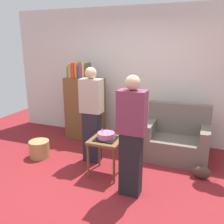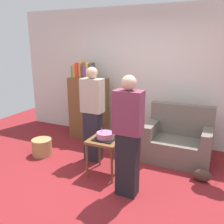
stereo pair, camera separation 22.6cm
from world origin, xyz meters
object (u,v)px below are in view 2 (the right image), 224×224
Objects in this scene: wicker_basket at (42,147)px; handbag at (202,175)px; couch at (178,141)px; person_blowing_candles at (93,115)px; person_holding_cake at (128,137)px; birthday_cake at (105,136)px; side_table at (105,144)px; bookshelf at (89,106)px.

handbag is at bearing 5.62° from wicker_basket.
person_blowing_candles is (-1.34, -0.64, 0.49)m from couch.
person_blowing_candles is at bearing 12.94° from wicker_basket.
wicker_basket is (-1.87, 0.48, -0.68)m from person_holding_cake.
birthday_cake reaches higher than handbag.
side_table is at bearing -133.72° from couch.
person_holding_cake is (0.91, -0.70, 0.00)m from person_blowing_candles.
side_table is 0.36× the size of person_holding_cake.
side_table is at bearing 162.76° from birthday_cake.
wicker_basket is (-0.96, -0.22, -0.68)m from person_blowing_candles.
couch is at bearing 46.28° from birthday_cake.
bookshelf is at bearing 172.26° from couch.
bookshelf is 2.77× the size of side_table.
couch is at bearing 20.49° from wicker_basket.
couch is 2.00m from bookshelf.
person_holding_cake reaches higher than birthday_cake.
person_holding_cake reaches higher than side_table.
handbag is (1.41, 0.40, -0.54)m from birthday_cake.
person_holding_cake is (1.52, -1.60, 0.13)m from bookshelf.
person_holding_cake is at bearing -140.12° from handbag.
couch is 1.57m from person_blowing_candles.
couch is at bearing -109.78° from person_holding_cake.
birthday_cake is 1.45m from wicker_basket.
couch is at bearing 16.61° from person_blowing_candles.
birthday_cake is 0.56m from person_blowing_candles.
handbag is at bearing -7.22° from person_blowing_candles.
bookshelf is at bearing 129.01° from birthday_cake.
person_holding_cake reaches higher than bookshelf.
person_blowing_candles reaches higher than couch.
person_blowing_candles is (-0.40, 0.34, 0.20)m from birthday_cake.
handbag is (1.81, 0.05, -0.73)m from person_blowing_candles.
person_holding_cake is (0.51, -0.36, 0.34)m from side_table.
person_holding_cake is 1.38m from handbag.
person_blowing_candles is 1.00× the size of person_holding_cake.
side_table reaches higher than handbag.
couch is at bearing 128.58° from handbag.
person_blowing_candles is (-0.40, 0.34, 0.34)m from side_table.
side_table is at bearing -37.07° from person_holding_cake.
couch is 3.93× the size of handbag.
bookshelf reaches higher than birthday_cake.
couch reaches higher than birthday_cake.
wicker_basket is at bearing 174.86° from side_table.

